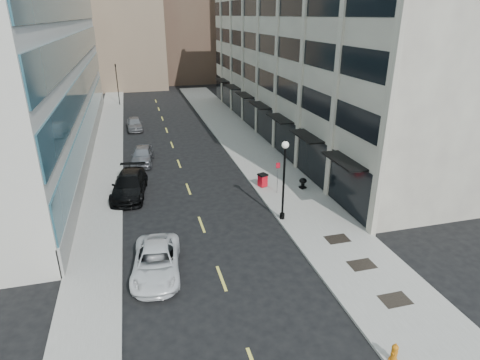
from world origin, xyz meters
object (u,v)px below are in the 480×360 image
traffic_signal (115,67)px  fire_hydrant (394,353)px  car_silver_sedan (142,155)px  trash_bin (263,180)px  car_black_pickup (129,185)px  sign_post (278,172)px  car_white_van (156,262)px  car_grey_sedan (134,124)px  lamppost (284,174)px  urn_planter (303,182)px

traffic_signal → fire_hydrant: size_ratio=8.04×
car_silver_sedan → trash_bin: bearing=-35.5°
car_black_pickup → sign_post: size_ratio=2.24×
car_white_van → trash_bin: 12.89m
car_grey_sedan → car_white_van: bearing=-91.3°
fire_hydrant → trash_bin: trash_bin is taller
car_silver_sedan → car_grey_sedan: bearing=99.7°
traffic_signal → fire_hydrant: 54.49m
fire_hydrant → lamppost: bearing=73.7°
car_white_van → urn_planter: size_ratio=6.35×
car_black_pickup → lamppost: bearing=-27.3°
fire_hydrant → trash_bin: (0.40, 17.78, 0.15)m
car_silver_sedan → car_grey_sedan: 12.21m
car_silver_sedan → traffic_signal: bearing=102.6°
car_black_pickup → car_silver_sedan: bearing=87.8°
traffic_signal → car_grey_sedan: bearing=-82.8°
car_white_van → car_silver_sedan: bearing=96.7°
lamppost → urn_planter: bearing=52.5°
traffic_signal → urn_planter: 39.45m
car_black_pickup → lamppost: size_ratio=1.06×
lamppost → car_black_pickup: bearing=144.9°
sign_post → car_silver_sedan: bearing=137.6°
car_grey_sedan → trash_bin: (9.32, -20.58, -0.03)m
traffic_signal → car_white_van: bearing=-87.1°
car_white_van → trash_bin: car_white_van is taller
car_silver_sedan → sign_post: size_ratio=1.79×
car_grey_sedan → urn_planter: 24.90m
car_black_pickup → car_silver_sedan: size_ratio=1.25×
car_black_pickup → car_grey_sedan: car_black_pickup is taller
fire_hydrant → sign_post: size_ratio=0.33×
urn_planter → trash_bin: bearing=159.6°
lamppost → urn_planter: 6.13m
traffic_signal → urn_planter: size_ratio=8.51×
fire_hydrant → car_silver_sedan: bearing=91.7°
fire_hydrant → trash_bin: bearing=72.4°
traffic_signal → trash_bin: traffic_signal is taller
urn_planter → traffic_signal: bearing=111.2°
car_grey_sedan → sign_post: (10.02, -22.00, 1.07)m
fire_hydrant → sign_post: sign_post is taller
trash_bin → lamppost: (-0.40, -5.46, 2.65)m
car_white_van → fire_hydrant: bearing=-38.2°
traffic_signal → lamppost: traffic_signal is taller
traffic_signal → urn_planter: traffic_signal is taller
car_white_van → lamppost: size_ratio=0.95×
urn_planter → car_silver_sedan: bearing=141.4°
car_black_pickup → sign_post: (10.83, -2.80, 0.96)m
car_silver_sedan → car_grey_sedan: car_silver_sedan is taller
car_white_van → traffic_signal: bearing=99.7°
traffic_signal → lamppost: bearing=-75.2°
car_grey_sedan → fire_hydrant: size_ratio=5.04×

